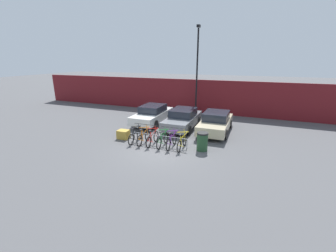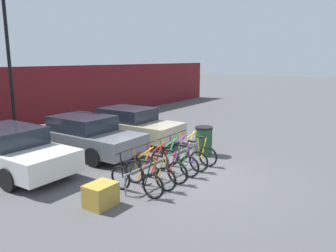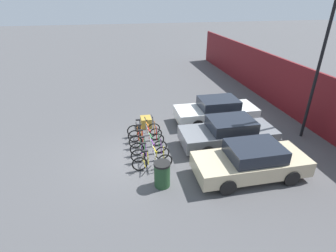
# 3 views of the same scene
# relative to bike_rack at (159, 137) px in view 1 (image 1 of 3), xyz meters

# --- Properties ---
(ground_plane) EXTENTS (120.00, 120.00, 0.00)m
(ground_plane) POSITION_rel_bike_rack_xyz_m (0.46, -0.68, -0.48)
(ground_plane) COLOR #4C4C4F
(hoarding_wall) EXTENTS (36.00, 0.16, 3.05)m
(hoarding_wall) POSITION_rel_bike_rack_xyz_m (0.46, 8.82, 1.04)
(hoarding_wall) COLOR maroon
(hoarding_wall) RESTS_ON ground
(bike_rack) EXTENTS (3.52, 0.04, 0.57)m
(bike_rack) POSITION_rel_bike_rack_xyz_m (0.00, 0.00, 0.00)
(bike_rack) COLOR gray
(bike_rack) RESTS_ON ground
(bicycle_black) EXTENTS (0.68, 1.71, 1.05)m
(bicycle_black) POSITION_rel_bike_rack_xyz_m (-1.49, -0.15, -0.11)
(bicycle_black) COLOR black
(bicycle_black) RESTS_ON ground
(bicycle_orange) EXTENTS (0.68, 1.71, 1.05)m
(bicycle_orange) POSITION_rel_bike_rack_xyz_m (-0.92, -0.15, -0.11)
(bicycle_orange) COLOR black
(bicycle_orange) RESTS_ON ground
(bicycle_red) EXTENTS (0.68, 1.71, 1.05)m
(bicycle_red) POSITION_rel_bike_rack_xyz_m (-0.35, -0.15, -0.11)
(bicycle_red) COLOR black
(bicycle_red) RESTS_ON ground
(bicycle_green) EXTENTS (0.68, 1.71, 1.05)m
(bicycle_green) POSITION_rel_bike_rack_xyz_m (0.30, -0.15, -0.11)
(bicycle_green) COLOR black
(bicycle_green) RESTS_ON ground
(bicycle_purple) EXTENTS (0.68, 1.71, 1.05)m
(bicycle_purple) POSITION_rel_bike_rack_xyz_m (0.87, -0.15, -0.11)
(bicycle_purple) COLOR black
(bicycle_purple) RESTS_ON ground
(bicycle_yellow) EXTENTS (0.68, 1.71, 1.05)m
(bicycle_yellow) POSITION_rel_bike_rack_xyz_m (1.49, -0.15, -0.11)
(bicycle_yellow) COLOR black
(bicycle_yellow) RESTS_ON ground
(car_white) EXTENTS (1.91, 4.56, 1.40)m
(car_white) POSITION_rel_bike_rack_xyz_m (-2.33, 4.09, 0.21)
(car_white) COLOR silver
(car_white) RESTS_ON ground
(car_grey) EXTENTS (1.91, 4.49, 1.40)m
(car_grey) POSITION_rel_bike_rack_xyz_m (0.30, 3.69, 0.21)
(car_grey) COLOR slate
(car_grey) RESTS_ON ground
(car_beige) EXTENTS (1.91, 4.46, 1.40)m
(car_beige) POSITION_rel_bike_rack_xyz_m (2.70, 3.61, 0.21)
(car_beige) COLOR #C1B28E
(car_beige) RESTS_ON ground
(lamp_post) EXTENTS (0.24, 0.44, 7.50)m
(lamp_post) POSITION_rel_bike_rack_xyz_m (0.18, 7.83, 3.63)
(lamp_post) COLOR black
(lamp_post) RESTS_ON ground
(trash_bin) EXTENTS (0.63, 0.63, 1.03)m
(trash_bin) POSITION_rel_bike_rack_xyz_m (2.59, 0.06, 0.03)
(trash_bin) COLOR #234728
(trash_bin) RESTS_ON ground
(cargo_crate) EXTENTS (0.70, 0.56, 0.55)m
(cargo_crate) POSITION_rel_bike_rack_xyz_m (-2.49, 0.10, -0.21)
(cargo_crate) COLOR #B28C33
(cargo_crate) RESTS_ON ground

